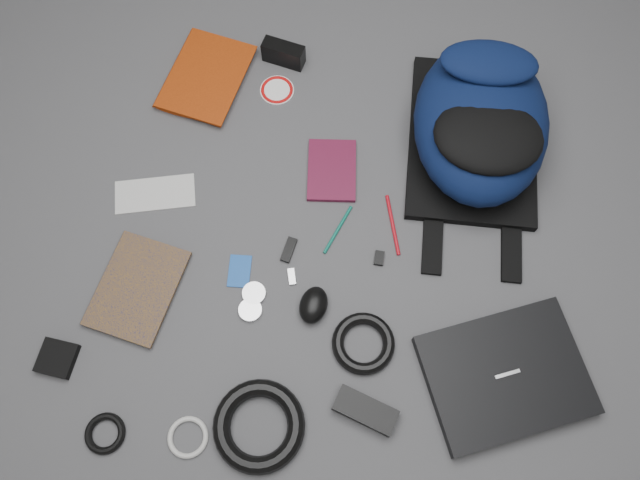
# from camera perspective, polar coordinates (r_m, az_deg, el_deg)

# --- Properties ---
(ground) EXTENTS (4.00, 4.00, 0.00)m
(ground) POSITION_cam_1_polar(r_m,az_deg,el_deg) (1.48, -0.00, -0.27)
(ground) COLOR #4F4F51
(ground) RESTS_ON ground
(backpack) EXTENTS (0.35, 0.50, 0.21)m
(backpack) POSITION_cam_1_polar(r_m,az_deg,el_deg) (1.55, 14.49, 10.47)
(backpack) COLOR black
(backpack) RESTS_ON ground
(laptop) EXTENTS (0.41, 0.36, 0.03)m
(laptop) POSITION_cam_1_polar(r_m,az_deg,el_deg) (1.45, 16.58, -11.75)
(laptop) COLOR black
(laptop) RESTS_ON ground
(textbook_red) EXTENTS (0.25, 0.30, 0.03)m
(textbook_red) POSITION_cam_1_polar(r_m,az_deg,el_deg) (1.74, -13.33, 15.12)
(textbook_red) COLOR #8A2A07
(textbook_red) RESTS_ON ground
(comic_book) EXTENTS (0.23, 0.27, 0.02)m
(comic_book) POSITION_cam_1_polar(r_m,az_deg,el_deg) (1.53, -19.21, -3.21)
(comic_book) COLOR #A66F0B
(comic_book) RESTS_ON ground
(envelope) EXTENTS (0.21, 0.12, 0.00)m
(envelope) POSITION_cam_1_polar(r_m,az_deg,el_deg) (1.58, -14.85, 4.10)
(envelope) COLOR silver
(envelope) RESTS_ON ground
(dvd_case) EXTENTS (0.13, 0.17, 0.01)m
(dvd_case) POSITION_cam_1_polar(r_m,az_deg,el_deg) (1.55, 1.09, 6.39)
(dvd_case) COLOR #490E23
(dvd_case) RESTS_ON ground
(compact_camera) EXTENTS (0.12, 0.07, 0.06)m
(compact_camera) POSITION_cam_1_polar(r_m,az_deg,el_deg) (1.71, -3.36, 16.65)
(compact_camera) COLOR black
(compact_camera) RESTS_ON ground
(sticker_disc) EXTENTS (0.11, 0.11, 0.00)m
(sticker_disc) POSITION_cam_1_polar(r_m,az_deg,el_deg) (1.68, -3.95, 13.51)
(sticker_disc) COLOR white
(sticker_disc) RESTS_ON ground
(pen_teal) EXTENTS (0.06, 0.13, 0.01)m
(pen_teal) POSITION_cam_1_polar(r_m,az_deg,el_deg) (1.49, 1.64, 0.96)
(pen_teal) COLOR #0A614F
(pen_teal) RESTS_ON ground
(pen_red) EXTENTS (0.04, 0.15, 0.01)m
(pen_red) POSITION_cam_1_polar(r_m,az_deg,el_deg) (1.50, 6.67, 1.39)
(pen_red) COLOR #B20D19
(pen_red) RESTS_ON ground
(id_badge) EXTENTS (0.05, 0.08, 0.00)m
(id_badge) POSITION_cam_1_polar(r_m,az_deg,el_deg) (1.47, -7.37, -2.84)
(id_badge) COLOR #164EA9
(id_badge) RESTS_ON ground
(usb_black) EXTENTS (0.04, 0.06, 0.01)m
(usb_black) POSITION_cam_1_polar(r_m,az_deg,el_deg) (1.47, -2.87, -0.91)
(usb_black) COLOR black
(usb_black) RESTS_ON ground
(usb_silver) EXTENTS (0.02, 0.04, 0.01)m
(usb_silver) POSITION_cam_1_polar(r_m,az_deg,el_deg) (1.45, -2.60, -3.37)
(usb_silver) COLOR silver
(usb_silver) RESTS_ON ground
(key_fob) EXTENTS (0.02, 0.04, 0.01)m
(key_fob) POSITION_cam_1_polar(r_m,az_deg,el_deg) (1.47, 5.42, -1.66)
(key_fob) COLOR black
(key_fob) RESTS_ON ground
(mouse) EXTENTS (0.08, 0.10, 0.05)m
(mouse) POSITION_cam_1_polar(r_m,az_deg,el_deg) (1.41, -0.60, -5.97)
(mouse) COLOR black
(mouse) RESTS_ON ground
(headphone_left) EXTENTS (0.07, 0.07, 0.01)m
(headphone_left) POSITION_cam_1_polar(r_m,az_deg,el_deg) (1.44, -6.05, -4.88)
(headphone_left) COLOR silver
(headphone_left) RESTS_ON ground
(headphone_right) EXTENTS (0.07, 0.07, 0.01)m
(headphone_right) POSITION_cam_1_polar(r_m,az_deg,el_deg) (1.44, -6.39, -6.40)
(headphone_right) COLOR silver
(headphone_right) RESTS_ON ground
(cable_coil) EXTENTS (0.17, 0.17, 0.03)m
(cable_coil) POSITION_cam_1_polar(r_m,az_deg,el_deg) (1.41, 3.98, -9.40)
(cable_coil) COLOR black
(cable_coil) RESTS_ON ground
(power_brick) EXTENTS (0.15, 0.10, 0.03)m
(power_brick) POSITION_cam_1_polar(r_m,az_deg,el_deg) (1.38, 4.17, -15.28)
(power_brick) COLOR black
(power_brick) RESTS_ON ground
(power_cord_coil) EXTENTS (0.22, 0.22, 0.04)m
(power_cord_coil) POSITION_cam_1_polar(r_m,az_deg,el_deg) (1.38, -5.61, -16.56)
(power_cord_coil) COLOR black
(power_cord_coil) RESTS_ON ground
(pouch) EXTENTS (0.09, 0.09, 0.02)m
(pouch) POSITION_cam_1_polar(r_m,az_deg,el_deg) (1.52, -22.90, -9.93)
(pouch) COLOR black
(pouch) RESTS_ON ground
(earbud_coil) EXTENTS (0.10, 0.10, 0.02)m
(earbud_coil) POSITION_cam_1_polar(r_m,az_deg,el_deg) (1.46, -19.06, -16.38)
(earbud_coil) COLOR black
(earbud_coil) RESTS_ON ground
(white_cable_coil) EXTENTS (0.10, 0.10, 0.01)m
(white_cable_coil) POSITION_cam_1_polar(r_m,az_deg,el_deg) (1.41, -11.99, -17.23)
(white_cable_coil) COLOR beige
(white_cable_coil) RESTS_ON ground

